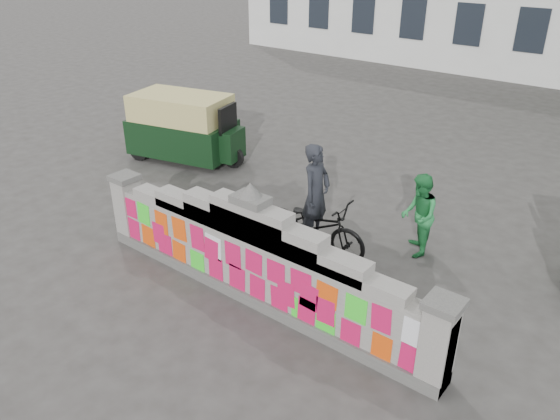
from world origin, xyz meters
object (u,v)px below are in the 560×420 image
(cyclist_bike, at_px, (315,226))
(pedestrian, at_px, (419,215))
(cyclist_rider, at_px, (316,207))
(rickshaw_left, at_px, (185,127))

(cyclist_bike, xyz_separation_m, pedestrian, (1.45, 1.09, 0.23))
(cyclist_rider, bearing_deg, pedestrian, -56.29)
(cyclist_rider, relative_size, pedestrian, 1.19)
(cyclist_bike, bearing_deg, rickshaw_left, 68.38)
(cyclist_rider, distance_m, rickshaw_left, 5.51)
(cyclist_bike, height_order, pedestrian, pedestrian)
(rickshaw_left, bearing_deg, cyclist_bike, -31.81)
(cyclist_rider, distance_m, pedestrian, 1.82)
(pedestrian, distance_m, rickshaw_left, 6.71)
(cyclist_rider, bearing_deg, cyclist_bike, 86.75)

